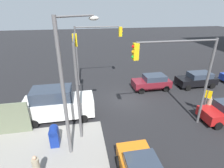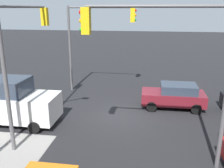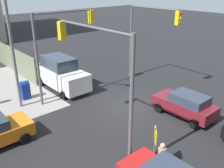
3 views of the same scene
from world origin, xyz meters
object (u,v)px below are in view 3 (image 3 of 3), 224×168
Objects in this scene: traffic_signal_se_corner at (148,30)px; van_white_delivery at (61,74)px; traffic_signal_ne_corner at (60,38)px; traffic_signal_nw_corner at (99,66)px; sedan_maroon at (185,104)px; mailbox_blue at (25,89)px; street_lamp_corner at (16,42)px; pedestrian_crossing at (161,160)px.

van_white_delivery is (3.64, 6.30, -3.33)m from traffic_signal_se_corner.
traffic_signal_ne_corner is 1.20× the size of van_white_delivery.
van_white_delivery is at bearing -17.63° from traffic_signal_nw_corner.
mailbox_blue is at bearing 35.88° from sedan_maroon.
traffic_signal_ne_corner is (1.94, 7.11, -0.01)m from traffic_signal_se_corner.
street_lamp_corner is at bearing 108.88° from van_white_delivery.
mailbox_blue is at bearing -23.91° from street_lamp_corner.
traffic_signal_ne_corner is 10.99m from pedestrian_crossing.
traffic_signal_se_corner is at bearing -120.04° from van_white_delivery.
sedan_maroon is (-9.49, -6.86, 0.08)m from mailbox_blue.
van_white_delivery is at bearing -90.02° from mailbox_blue.
pedestrian_crossing is (-12.00, -1.20, 0.19)m from mailbox_blue.
traffic_signal_se_corner and traffic_signal_ne_corner have the same top height.
traffic_signal_se_corner reaches higher than sedan_maroon.
pedestrian_crossing is (-3.50, -0.70, -3.69)m from traffic_signal_nw_corner.
traffic_signal_nw_corner is at bearing 162.37° from van_white_delivery.
traffic_signal_nw_corner is 7.48m from sedan_maroon.
sedan_maroon is at bearing -137.79° from street_lamp_corner.
mailbox_blue is at bearing 50.87° from pedestrian_crossing.
mailbox_blue is (3.64, 9.50, -3.85)m from traffic_signal_se_corner.
traffic_signal_nw_corner is 9.53m from van_white_delivery.
traffic_signal_ne_corner is 0.81× the size of street_lamp_corner.
sedan_maroon is at bearing 155.72° from traffic_signal_se_corner.
sedan_maroon is 10.18m from van_white_delivery.
traffic_signal_nw_corner is 1.00× the size of traffic_signal_ne_corner.
street_lamp_corner is (2.35, 10.07, 0.09)m from traffic_signal_se_corner.
traffic_signal_se_corner is 7.37m from traffic_signal_ne_corner.
traffic_signal_ne_corner is at bearing 29.86° from sedan_maroon.
van_white_delivery reaches higher than pedestrian_crossing.
traffic_signal_ne_corner is at bearing 38.55° from pedestrian_crossing.
traffic_signal_se_corner is at bearing -24.28° from sedan_maroon.
van_white_delivery is (1.29, -3.77, -3.42)m from street_lamp_corner.
traffic_signal_nw_corner is 9.36m from mailbox_blue.
traffic_signal_nw_corner and traffic_signal_ne_corner have the same top height.
pedestrian_crossing is (-2.51, 5.66, 0.11)m from sedan_maroon.
van_white_delivery is at bearing 35.70° from pedestrian_crossing.
pedestrian_crossing is (-10.71, -1.77, -3.74)m from street_lamp_corner.
pedestrian_crossing is at bearing -170.60° from street_lamp_corner.
mailbox_blue is 3.24m from van_white_delivery.
street_lamp_corner is (0.41, 2.97, 0.10)m from traffic_signal_ne_corner.
traffic_signal_se_corner is at bearing 0.35° from pedestrian_crossing.
traffic_signal_ne_corner is at bearing -125.39° from mailbox_blue.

